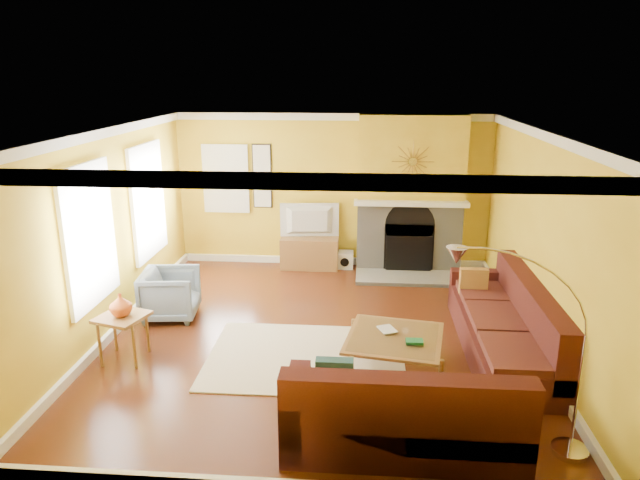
# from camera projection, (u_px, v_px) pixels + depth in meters

# --- Properties ---
(floor) EXTENTS (5.50, 6.00, 0.02)m
(floor) POSITION_uv_depth(u_px,v_px,m) (319.00, 336.00, 7.60)
(floor) COLOR #602B14
(floor) RESTS_ON ground
(ceiling) EXTENTS (5.50, 6.00, 0.02)m
(ceiling) POSITION_uv_depth(u_px,v_px,m) (319.00, 130.00, 6.83)
(ceiling) COLOR white
(ceiling) RESTS_ON ground
(wall_back) EXTENTS (5.50, 0.02, 2.70)m
(wall_back) POSITION_uv_depth(u_px,v_px,m) (333.00, 191.00, 10.09)
(wall_back) COLOR gold
(wall_back) RESTS_ON ground
(wall_front) EXTENTS (5.50, 0.02, 2.70)m
(wall_front) POSITION_uv_depth(u_px,v_px,m) (287.00, 349.00, 4.33)
(wall_front) COLOR gold
(wall_front) RESTS_ON ground
(wall_left) EXTENTS (0.02, 6.00, 2.70)m
(wall_left) POSITION_uv_depth(u_px,v_px,m) (108.00, 234.00, 7.42)
(wall_left) COLOR gold
(wall_left) RESTS_ON ground
(wall_right) EXTENTS (0.02, 6.00, 2.70)m
(wall_right) POSITION_uv_depth(u_px,v_px,m) (542.00, 243.00, 7.00)
(wall_right) COLOR gold
(wall_right) RESTS_ON ground
(baseboard) EXTENTS (5.50, 6.00, 0.12)m
(baseboard) POSITION_uv_depth(u_px,v_px,m) (319.00, 331.00, 7.58)
(baseboard) COLOR white
(baseboard) RESTS_ON floor
(crown_molding) EXTENTS (5.50, 6.00, 0.12)m
(crown_molding) POSITION_uv_depth(u_px,v_px,m) (319.00, 136.00, 6.85)
(crown_molding) COLOR white
(crown_molding) RESTS_ON ceiling
(window_left_near) EXTENTS (0.06, 1.22, 1.72)m
(window_left_near) POSITION_uv_depth(u_px,v_px,m) (147.00, 201.00, 8.62)
(window_left_near) COLOR white
(window_left_near) RESTS_ON wall_left
(window_left_far) EXTENTS (0.06, 1.22, 1.72)m
(window_left_far) POSITION_uv_depth(u_px,v_px,m) (88.00, 236.00, 6.80)
(window_left_far) COLOR white
(window_left_far) RESTS_ON wall_left
(window_back) EXTENTS (0.82, 0.06, 1.22)m
(window_back) POSITION_uv_depth(u_px,v_px,m) (226.00, 179.00, 10.13)
(window_back) COLOR white
(window_back) RESTS_ON wall_back
(wall_art) EXTENTS (0.34, 0.04, 1.14)m
(wall_art) POSITION_uv_depth(u_px,v_px,m) (262.00, 176.00, 10.07)
(wall_art) COLOR white
(wall_art) RESTS_ON wall_back
(fireplace) EXTENTS (1.80, 0.40, 2.70)m
(fireplace) POSITION_uv_depth(u_px,v_px,m) (410.00, 195.00, 9.79)
(fireplace) COLOR gray
(fireplace) RESTS_ON floor
(mantel) EXTENTS (1.92, 0.22, 0.08)m
(mantel) POSITION_uv_depth(u_px,v_px,m) (411.00, 203.00, 9.59)
(mantel) COLOR white
(mantel) RESTS_ON fireplace
(hearth) EXTENTS (1.80, 0.70, 0.06)m
(hearth) POSITION_uv_depth(u_px,v_px,m) (409.00, 278.00, 9.64)
(hearth) COLOR gray
(hearth) RESTS_ON floor
(sunburst) EXTENTS (0.70, 0.04, 0.70)m
(sunburst) POSITION_uv_depth(u_px,v_px,m) (413.00, 162.00, 9.40)
(sunburst) COLOR olive
(sunburst) RESTS_ON fireplace
(rug) EXTENTS (2.40, 1.80, 0.02)m
(rug) POSITION_uv_depth(u_px,v_px,m) (306.00, 357.00, 7.01)
(rug) COLOR beige
(rug) RESTS_ON floor
(sectional_sofa) EXTENTS (2.89, 3.86, 0.90)m
(sectional_sofa) POSITION_uv_depth(u_px,v_px,m) (425.00, 334.00, 6.63)
(sectional_sofa) COLOR #471916
(sectional_sofa) RESTS_ON floor
(coffee_table) EXTENTS (1.25, 1.25, 0.43)m
(coffee_table) POSITION_uv_depth(u_px,v_px,m) (394.00, 353.00, 6.68)
(coffee_table) COLOR white
(coffee_table) RESTS_ON floor
(media_console) EXTENTS (1.01, 0.46, 0.56)m
(media_console) POSITION_uv_depth(u_px,v_px,m) (310.00, 253.00, 10.16)
(media_console) COLOR olive
(media_console) RESTS_ON floor
(tv) EXTENTS (1.05, 0.24, 0.60)m
(tv) POSITION_uv_depth(u_px,v_px,m) (309.00, 221.00, 10.00)
(tv) COLOR black
(tv) RESTS_ON media_console
(subwoofer) EXTENTS (0.29, 0.29, 0.29)m
(subwoofer) POSITION_uv_depth(u_px,v_px,m) (345.00, 260.00, 10.20)
(subwoofer) COLOR white
(subwoofer) RESTS_ON floor
(armchair) EXTENTS (0.85, 0.83, 0.70)m
(armchair) POSITION_uv_depth(u_px,v_px,m) (170.00, 294.00, 8.08)
(armchair) COLOR slate
(armchair) RESTS_ON floor
(side_table) EXTENTS (0.65, 0.65, 0.58)m
(side_table) POSITION_uv_depth(u_px,v_px,m) (124.00, 337.00, 6.90)
(side_table) COLOR olive
(side_table) RESTS_ON floor
(vase) EXTENTS (0.27, 0.27, 0.28)m
(vase) POSITION_uv_depth(u_px,v_px,m) (121.00, 305.00, 6.78)
(vase) COLOR #D8591E
(vase) RESTS_ON side_table
(book) EXTENTS (0.26, 0.29, 0.02)m
(book) POSITION_uv_depth(u_px,v_px,m) (380.00, 331.00, 6.73)
(book) COLOR white
(book) RESTS_ON coffee_table
(arc_lamp) EXTENTS (1.26, 0.36, 1.96)m
(arc_lamp) POSITION_uv_depth(u_px,v_px,m) (521.00, 356.00, 5.02)
(arc_lamp) COLOR silver
(arc_lamp) RESTS_ON floor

